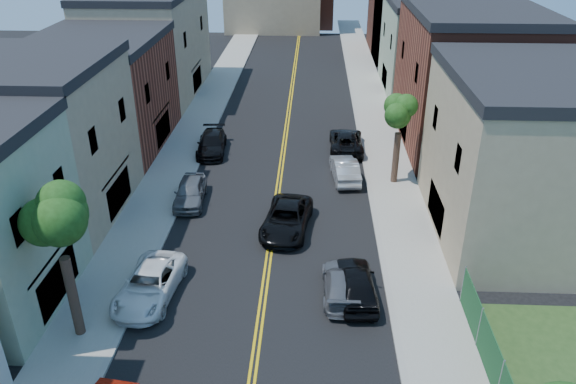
# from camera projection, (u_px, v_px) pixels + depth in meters

# --- Properties ---
(sidewalk_left) EXTENTS (3.20, 100.00, 0.15)m
(sidewalk_left) POSITION_uv_depth(u_px,v_px,m) (195.00, 127.00, 47.92)
(sidewalk_left) COLOR gray
(sidewalk_left) RESTS_ON ground
(sidewalk_right) EXTENTS (3.20, 100.00, 0.15)m
(sidewalk_right) POSITION_uv_depth(u_px,v_px,m) (379.00, 130.00, 47.26)
(sidewalk_right) COLOR gray
(sidewalk_right) RESTS_ON ground
(curb_left) EXTENTS (0.30, 100.00, 0.15)m
(curb_left) POSITION_uv_depth(u_px,v_px,m) (215.00, 127.00, 47.84)
(curb_left) COLOR gray
(curb_left) RESTS_ON ground
(curb_right) EXTENTS (0.30, 100.00, 0.15)m
(curb_right) POSITION_uv_depth(u_px,v_px,m) (358.00, 130.00, 47.34)
(curb_right) COLOR gray
(curb_right) RESTS_ON ground
(bldg_left_tan_near) EXTENTS (9.00, 10.00, 9.00)m
(bldg_left_tan_near) POSITION_uv_depth(u_px,v_px,m) (37.00, 145.00, 32.82)
(bldg_left_tan_near) COLOR #998466
(bldg_left_tan_near) RESTS_ON ground
(bldg_left_brick) EXTENTS (9.00, 12.00, 8.00)m
(bldg_left_brick) POSITION_uv_depth(u_px,v_px,m) (102.00, 96.00, 42.81)
(bldg_left_brick) COLOR brown
(bldg_left_brick) RESTS_ON ground
(bldg_left_tan_far) EXTENTS (9.00, 16.00, 9.50)m
(bldg_left_tan_far) POSITION_uv_depth(u_px,v_px,m) (150.00, 45.00, 54.89)
(bldg_left_tan_far) COLOR #998466
(bldg_left_tan_far) RESTS_ON ground
(bldg_right_tan) EXTENTS (9.00, 12.00, 9.00)m
(bldg_right_tan) POSITION_uv_depth(u_px,v_px,m) (525.00, 161.00, 30.78)
(bldg_right_tan) COLOR #998466
(bldg_right_tan) RESTS_ON ground
(bldg_right_brick) EXTENTS (9.00, 14.00, 10.00)m
(bldg_right_brick) POSITION_uv_depth(u_px,v_px,m) (466.00, 81.00, 42.97)
(bldg_right_brick) COLOR brown
(bldg_right_brick) RESTS_ON ground
(bldg_right_palegrn) EXTENTS (9.00, 12.00, 8.50)m
(bldg_right_palegrn) POSITION_uv_depth(u_px,v_px,m) (432.00, 49.00, 55.74)
(bldg_right_palegrn) COLOR gray
(bldg_right_palegrn) RESTS_ON ground
(tree_left_mid) EXTENTS (5.20, 5.20, 9.29)m
(tree_left_mid) POSITION_uv_depth(u_px,v_px,m) (53.00, 205.00, 21.86)
(tree_left_mid) COLOR #322219
(tree_left_mid) RESTS_ON sidewalk_left
(tree_right_far) EXTENTS (4.40, 4.40, 8.03)m
(tree_right_far) POSITION_uv_depth(u_px,v_px,m) (401.00, 103.00, 35.78)
(tree_right_far) COLOR #322219
(tree_right_far) RESTS_ON sidewalk_right
(white_pickup) EXTENTS (2.92, 5.50, 1.47)m
(white_pickup) POSITION_uv_depth(u_px,v_px,m) (150.00, 284.00, 26.96)
(white_pickup) COLOR white
(white_pickup) RESTS_ON ground
(grey_car_left) EXTENTS (2.07, 4.61, 1.54)m
(grey_car_left) POSITION_uv_depth(u_px,v_px,m) (190.00, 192.00, 35.59)
(grey_car_left) COLOR #5C5F64
(grey_car_left) RESTS_ON ground
(black_car_left) EXTENTS (2.43, 5.22, 1.47)m
(black_car_left) POSITION_uv_depth(u_px,v_px,m) (212.00, 143.00, 42.85)
(black_car_left) COLOR black
(black_car_left) RESTS_ON ground
(grey_car_right) EXTENTS (1.83, 4.50, 1.31)m
(grey_car_right) POSITION_uv_depth(u_px,v_px,m) (341.00, 283.00, 27.15)
(grey_car_right) COLOR #595A60
(grey_car_right) RESTS_ON ground
(black_car_right) EXTENTS (2.12, 4.70, 1.57)m
(black_car_right) POSITION_uv_depth(u_px,v_px,m) (357.00, 283.00, 26.96)
(black_car_right) COLOR black
(black_car_right) RESTS_ON ground
(silver_car_right) EXTENTS (2.11, 4.80, 1.53)m
(silver_car_right) POSITION_uv_depth(u_px,v_px,m) (345.00, 169.00, 38.64)
(silver_car_right) COLOR #A8AAB0
(silver_car_right) RESTS_ON ground
(dark_car_right_far) EXTENTS (2.55, 5.44, 1.51)m
(dark_car_right_far) POSITION_uv_depth(u_px,v_px,m) (346.00, 141.00, 43.27)
(dark_car_right_far) COLOR black
(dark_car_right_far) RESTS_ON ground
(black_suv_lane) EXTENTS (3.21, 5.75, 1.52)m
(black_suv_lane) POSITION_uv_depth(u_px,v_px,m) (287.00, 219.00, 32.54)
(black_suv_lane) COLOR black
(black_suv_lane) RESTS_ON ground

